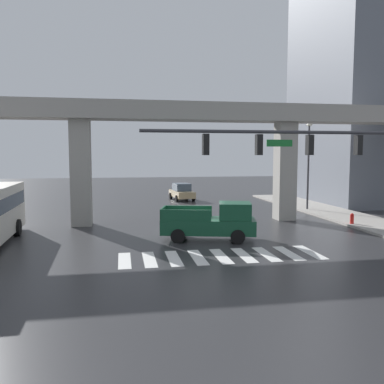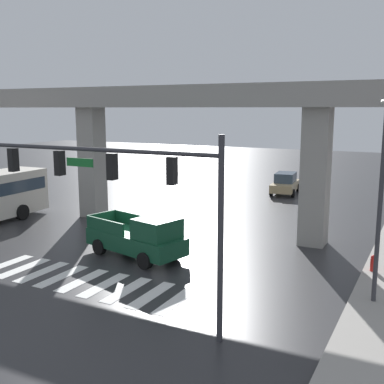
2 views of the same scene
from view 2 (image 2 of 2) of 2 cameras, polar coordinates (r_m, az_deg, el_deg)
ground_plane at (r=24.10m, az=-4.82°, el=-6.62°), size 120.00×120.00×0.00m
crosswalk_stripes at (r=20.01m, az=-13.12°, el=-10.38°), size 9.35×2.80×0.01m
elevated_overpass at (r=26.73m, az=-0.19°, el=10.15°), size 48.69×2.24×8.17m
pickup_truck at (r=22.12m, az=-6.32°, el=-5.51°), size 5.41×3.07×2.08m
sedan_tan at (r=39.35m, az=11.21°, el=1.04°), size 2.32×4.47×1.72m
traffic_signal_mast at (r=15.23m, az=-9.15°, el=1.46°), size 10.89×0.32×6.20m
street_lamp_near_corner at (r=17.31m, az=21.98°, el=1.52°), size 0.44×0.70×7.24m
fire_hydrant at (r=21.48m, az=21.06°, el=-8.18°), size 0.24×0.24×0.85m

